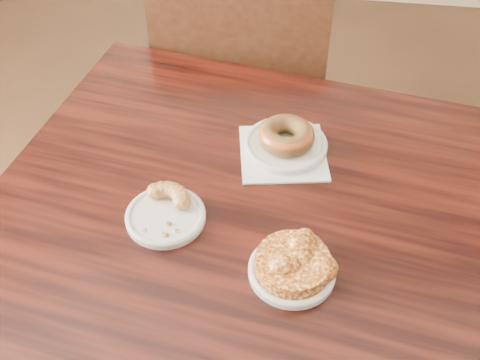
# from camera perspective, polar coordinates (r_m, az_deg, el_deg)

# --- Properties ---
(cafe_table) EXTENTS (1.11, 1.11, 0.75)m
(cafe_table) POSITION_cam_1_polar(r_m,az_deg,el_deg) (1.43, -0.38, -13.52)
(cafe_table) COLOR black
(cafe_table) RESTS_ON floor
(chair_far) EXTENTS (0.55, 0.55, 0.90)m
(chair_far) POSITION_cam_1_polar(r_m,az_deg,el_deg) (1.93, 0.18, 8.68)
(chair_far) COLOR black
(chair_far) RESTS_ON floor
(napkin) EXTENTS (0.20, 0.20, 0.00)m
(napkin) POSITION_cam_1_polar(r_m,az_deg,el_deg) (1.25, 4.10, 2.56)
(napkin) COLOR silver
(napkin) RESTS_ON cafe_table
(plate_donut) EXTENTS (0.17, 0.17, 0.01)m
(plate_donut) POSITION_cam_1_polar(r_m,az_deg,el_deg) (1.26, 4.35, 3.34)
(plate_donut) COLOR silver
(plate_donut) RESTS_ON napkin
(plate_cruller) EXTENTS (0.15, 0.15, 0.01)m
(plate_cruller) POSITION_cam_1_polar(r_m,az_deg,el_deg) (1.13, -7.07, -3.47)
(plate_cruller) COLOR silver
(plate_cruller) RESTS_ON cafe_table
(plate_fritter) EXTENTS (0.15, 0.15, 0.01)m
(plate_fritter) POSITION_cam_1_polar(r_m,az_deg,el_deg) (1.05, 4.95, -8.59)
(plate_fritter) COLOR silver
(plate_fritter) RESTS_ON cafe_table
(glazed_donut) EXTENTS (0.12, 0.12, 0.04)m
(glazed_donut) POSITION_cam_1_polar(r_m,az_deg,el_deg) (1.24, 4.41, 4.25)
(glazed_donut) COLOR #963C15
(glazed_donut) RESTS_ON plate_donut
(apple_fritter) EXTENTS (0.17, 0.17, 0.04)m
(apple_fritter) POSITION_cam_1_polar(r_m,az_deg,el_deg) (1.02, 5.04, -7.69)
(apple_fritter) COLOR #491A07
(apple_fritter) RESTS_ON plate_fritter
(cruller_fragment) EXTENTS (0.11, 0.11, 0.03)m
(cruller_fragment) POSITION_cam_1_polar(r_m,az_deg,el_deg) (1.11, -7.16, -2.74)
(cruller_fragment) COLOR brown
(cruller_fragment) RESTS_ON plate_cruller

